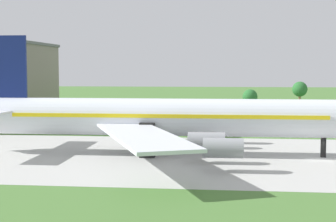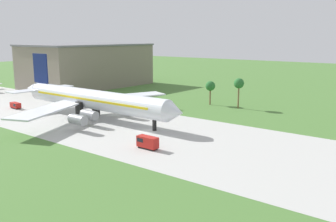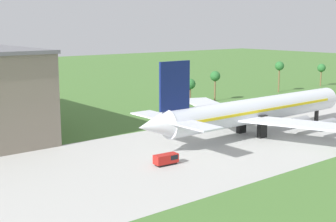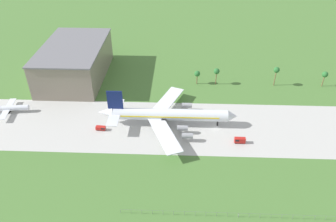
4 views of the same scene
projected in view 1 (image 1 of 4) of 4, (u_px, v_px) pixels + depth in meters
name	position (u px, v px, depth m)	size (l,w,h in m)	color
ground_plane	(318.00, 159.00, 79.15)	(600.00, 600.00, 0.00)	#477233
taxiway_strip	(318.00, 159.00, 79.15)	(320.00, 44.00, 0.02)	#B2B2AD
jet_airliner	(160.00, 118.00, 82.92)	(70.71, 59.45, 19.31)	silver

